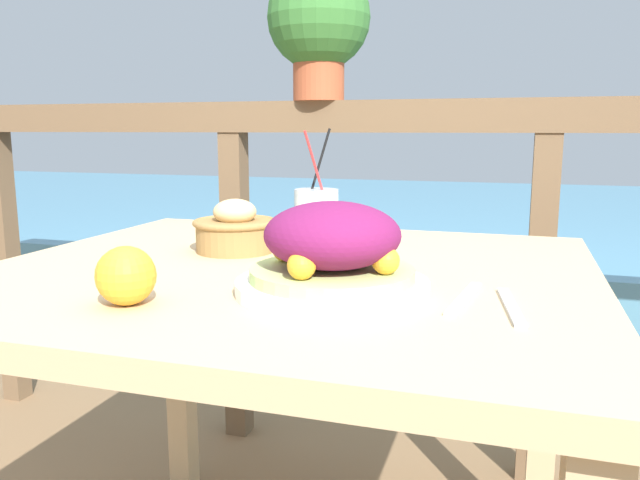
{
  "coord_description": "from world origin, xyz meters",
  "views": [
    {
      "loc": [
        0.38,
        -1.01,
        0.99
      ],
      "look_at": [
        0.08,
        -0.05,
        0.81
      ],
      "focal_mm": 35.0,
      "sensor_mm": 36.0,
      "label": 1
    }
  ],
  "objects_px": {
    "bread_basket": "(235,230)",
    "potted_plant": "(319,23)",
    "salad_plate": "(332,254)",
    "drink_glass": "(316,221)"
  },
  "relations": [
    {
      "from": "bread_basket",
      "to": "potted_plant",
      "type": "distance_m",
      "value": 0.82
    },
    {
      "from": "salad_plate",
      "to": "potted_plant",
      "type": "relative_size",
      "value": 0.76
    },
    {
      "from": "salad_plate",
      "to": "bread_basket",
      "type": "relative_size",
      "value": 1.72
    },
    {
      "from": "salad_plate",
      "to": "bread_basket",
      "type": "distance_m",
      "value": 0.37
    },
    {
      "from": "salad_plate",
      "to": "potted_plant",
      "type": "height_order",
      "value": "potted_plant"
    },
    {
      "from": "drink_glass",
      "to": "potted_plant",
      "type": "distance_m",
      "value": 0.81
    },
    {
      "from": "drink_glass",
      "to": "bread_basket",
      "type": "distance_m",
      "value": 0.16
    },
    {
      "from": "potted_plant",
      "to": "bread_basket",
      "type": "bearing_deg",
      "value": -87.2
    },
    {
      "from": "bread_basket",
      "to": "potted_plant",
      "type": "height_order",
      "value": "potted_plant"
    },
    {
      "from": "salad_plate",
      "to": "drink_glass",
      "type": "relative_size",
      "value": 1.19
    }
  ]
}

